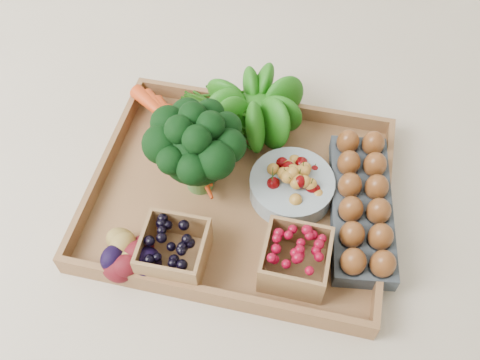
% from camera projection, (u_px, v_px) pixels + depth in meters
% --- Properties ---
extents(ground, '(4.00, 4.00, 0.00)m').
position_uv_depth(ground, '(240.00, 198.00, 1.04)').
color(ground, beige).
rests_on(ground, ground).
extents(tray, '(0.55, 0.45, 0.01)m').
position_uv_depth(tray, '(240.00, 196.00, 1.03)').
color(tray, olive).
rests_on(tray, ground).
extents(carrots, '(0.21, 0.15, 0.05)m').
position_uv_depth(carrots, '(187.00, 141.00, 1.07)').
color(carrots, red).
rests_on(carrots, tray).
extents(lettuce, '(0.14, 0.14, 0.14)m').
position_uv_depth(lettuce, '(256.00, 103.00, 1.07)').
color(lettuce, '#17570D').
rests_on(lettuce, tray).
extents(broccoli, '(0.18, 0.18, 0.14)m').
position_uv_depth(broccoli, '(198.00, 162.00, 0.98)').
color(broccoli, black).
rests_on(broccoli, tray).
extents(cherry_bowl, '(0.16, 0.16, 0.04)m').
position_uv_depth(cherry_bowl, '(291.00, 187.00, 1.01)').
color(cherry_bowl, '#8C9EA5').
rests_on(cherry_bowl, tray).
extents(egg_carton, '(0.15, 0.32, 0.04)m').
position_uv_depth(egg_carton, '(361.00, 207.00, 0.98)').
color(egg_carton, '#3C454D').
rests_on(egg_carton, tray).
extents(potatoes, '(0.13, 0.13, 0.07)m').
position_uv_depth(potatoes, '(125.00, 254.00, 0.91)').
color(potatoes, '#480B11').
rests_on(potatoes, tray).
extents(punnet_blackberry, '(0.11, 0.11, 0.07)m').
position_uv_depth(punnet_blackberry, '(174.00, 250.00, 0.91)').
color(punnet_blackberry, black).
rests_on(punnet_blackberry, tray).
extents(punnet_raspberry, '(0.11, 0.11, 0.08)m').
position_uv_depth(punnet_raspberry, '(295.00, 259.00, 0.90)').
color(punnet_raspberry, maroon).
rests_on(punnet_raspberry, tray).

